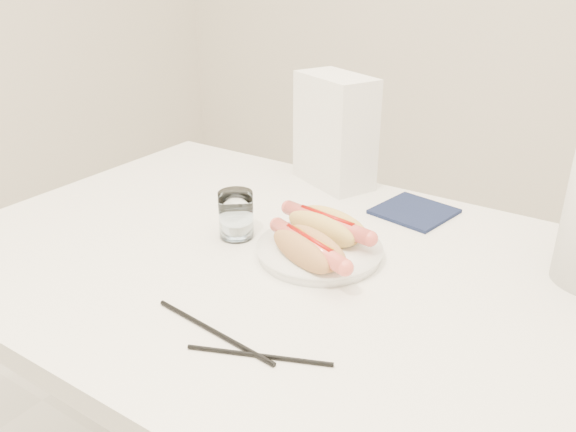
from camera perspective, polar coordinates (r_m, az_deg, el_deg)
The scene contains 9 objects.
table at distance 1.00m, azimuth 0.32°, elevation -7.36°, with size 1.20×0.80×0.75m.
plate at distance 0.98m, azimuth 3.09°, elevation -3.55°, with size 0.20×0.20×0.02m, color white.
hotdog_left at distance 1.00m, azimuth 3.84°, elevation -1.01°, with size 0.18×0.09×0.05m.
hotdog_right at distance 0.92m, azimuth 2.05°, elevation -3.26°, with size 0.17×0.12×0.05m.
water_glass at distance 1.03m, azimuth -5.13°, elevation 0.11°, with size 0.06×0.06×0.09m, color white.
chopstick_near at distance 0.80m, azimuth -7.31°, elevation -11.16°, with size 0.01×0.01×0.22m, color black.
chopstick_far at distance 0.76m, azimuth -2.84°, elevation -13.53°, with size 0.01×0.01×0.19m, color black.
napkin_box at distance 1.26m, azimuth 4.63°, elevation 8.35°, with size 0.18×0.10×0.24m, color white.
navy_napkin at distance 1.17m, azimuth 12.30°, elevation 0.44°, with size 0.13×0.13×0.01m, color #111937.
Camera 1 is at (0.47, -0.71, 1.22)m, focal length 36.17 mm.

